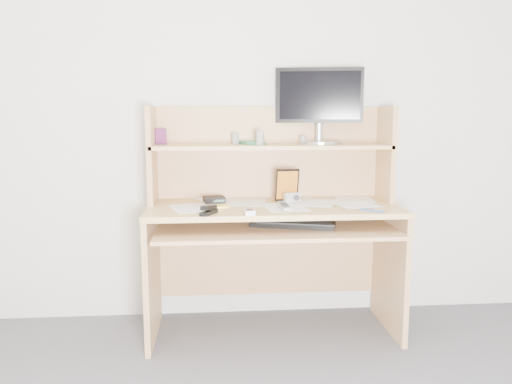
{
  "coord_description": "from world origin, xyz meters",
  "views": [
    {
      "loc": [
        -0.32,
        -1.26,
        1.24
      ],
      "look_at": [
        -0.1,
        1.43,
        0.83
      ],
      "focal_mm": 35.0,
      "sensor_mm": 36.0,
      "label": 1
    }
  ],
  "objects": [
    {
      "name": "game_case",
      "position": [
        0.09,
        1.57,
        0.85
      ],
      "size": [
        0.14,
        0.03,
        0.19
      ],
      "primitive_type": "cube",
      "rotation": [
        0.0,
        0.0,
        0.11
      ],
      "color": "black",
      "rests_on": "paper_clutter"
    },
    {
      "name": "chip_stack_c",
      "position": [
        0.2,
        1.67,
        1.11
      ],
      "size": [
        0.05,
        0.05,
        0.05
      ],
      "primitive_type": "cylinder",
      "rotation": [
        0.0,
        0.0,
        0.27
      ],
      "color": "black",
      "rests_on": "desk"
    },
    {
      "name": "desk",
      "position": [
        0.0,
        1.56,
        0.69
      ],
      "size": [
        1.4,
        0.7,
        1.3
      ],
      "color": "tan",
      "rests_on": "floor"
    },
    {
      "name": "stapler",
      "position": [
        -0.36,
        1.24,
        0.78
      ],
      "size": [
        0.1,
        0.14,
        0.04
      ],
      "primitive_type": "cube",
      "rotation": [
        0.0,
        0.0,
        -0.47
      ],
      "color": "black",
      "rests_on": "paper_clutter"
    },
    {
      "name": "sticky_note_pad",
      "position": [
        -0.3,
        1.44,
        0.76
      ],
      "size": [
        0.1,
        0.1,
        0.01
      ],
      "primitive_type": "cube",
      "rotation": [
        0.0,
        0.0,
        0.21
      ],
      "color": "yellow",
      "rests_on": "desk"
    },
    {
      "name": "wallet",
      "position": [
        -0.33,
        1.59,
        0.77
      ],
      "size": [
        0.13,
        0.12,
        0.03
      ],
      "primitive_type": "cube",
      "rotation": [
        0.0,
        0.0,
        0.19
      ],
      "color": "black",
      "rests_on": "paper_clutter"
    },
    {
      "name": "shelf_book",
      "position": [
        -0.11,
        1.69,
        1.09
      ],
      "size": [
        0.17,
        0.2,
        0.02
      ],
      "primitive_type": "cube",
      "rotation": [
        0.0,
        0.0,
        0.32
      ],
      "color": "#378A55",
      "rests_on": "desk"
    },
    {
      "name": "paper_clutter",
      "position": [
        0.0,
        1.48,
        0.75
      ],
      "size": [
        1.32,
        0.54,
        0.01
      ],
      "primitive_type": "cube",
      "color": "white",
      "rests_on": "desk"
    },
    {
      "name": "chip_stack_a",
      "position": [
        -0.06,
        1.6,
        1.11
      ],
      "size": [
        0.05,
        0.05,
        0.06
      ],
      "primitive_type": "cylinder",
      "rotation": [
        0.0,
        0.0,
        -0.23
      ],
      "color": "black",
      "rests_on": "desk"
    },
    {
      "name": "back_wall",
      "position": [
        0.0,
        1.8,
        1.25
      ],
      "size": [
        3.6,
        0.04,
        2.5
      ],
      "primitive_type": "cube",
      "color": "silver",
      "rests_on": "floor"
    },
    {
      "name": "monitor",
      "position": [
        0.3,
        1.71,
        1.32
      ],
      "size": [
        0.51,
        0.26,
        0.45
      ],
      "rotation": [
        0.0,
        0.0,
        -0.2
      ],
      "color": "#9FA0A4",
      "rests_on": "desk"
    },
    {
      "name": "tv_remote",
      "position": [
        0.04,
        1.34,
        0.76
      ],
      "size": [
        0.06,
        0.18,
        0.02
      ],
      "primitive_type": "cube",
      "rotation": [
        0.0,
        0.0,
        0.09
      ],
      "color": "#9B9B96",
      "rests_on": "paper_clutter"
    },
    {
      "name": "keyboard",
      "position": [
        0.1,
        1.38,
        0.67
      ],
      "size": [
        0.48,
        0.29,
        0.03
      ],
      "rotation": [
        0.0,
        0.0,
        -0.3
      ],
      "color": "black",
      "rests_on": "desk"
    },
    {
      "name": "card_box",
      "position": [
        -0.64,
        1.69,
        1.13
      ],
      "size": [
        0.07,
        0.05,
        0.09
      ],
      "primitive_type": "cube",
      "rotation": [
        0.0,
        0.0,
        0.44
      ],
      "color": "maroon",
      "rests_on": "desk"
    },
    {
      "name": "chip_stack_b",
      "position": [
        -0.2,
        1.68,
        1.11
      ],
      "size": [
        0.05,
        0.05,
        0.07
      ],
      "primitive_type": "cylinder",
      "rotation": [
        0.0,
        0.0,
        0.16
      ],
      "color": "white",
      "rests_on": "desk"
    },
    {
      "name": "blue_pen",
      "position": [
        0.49,
        1.22,
        0.76
      ],
      "size": [
        0.11,
        0.08,
        0.01
      ],
      "primitive_type": "cylinder",
      "rotation": [
        1.57,
        0.0,
        0.95
      ],
      "color": "blue",
      "rests_on": "paper_clutter"
    },
    {
      "name": "flip_phone",
      "position": [
        -0.16,
        1.22,
        0.77
      ],
      "size": [
        0.06,
        0.1,
        0.02
      ],
      "primitive_type": "cube",
      "rotation": [
        0.0,
        0.0,
        0.09
      ],
      "color": "silver",
      "rests_on": "paper_clutter"
    },
    {
      "name": "chip_stack_d",
      "position": [
        -0.07,
        1.58,
        1.12
      ],
      "size": [
        0.06,
        0.06,
        0.08
      ],
      "primitive_type": "cylinder",
      "rotation": [
        0.0,
        0.0,
        -0.41
      ],
      "color": "white",
      "rests_on": "desk"
    },
    {
      "name": "digital_camera",
      "position": [
        0.11,
        1.53,
        0.78
      ],
      "size": [
        0.1,
        0.06,
        0.06
      ],
      "primitive_type": "cube",
      "rotation": [
        0.0,
        0.0,
        0.27
      ],
      "color": "silver",
      "rests_on": "paper_clutter"
    }
  ]
}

